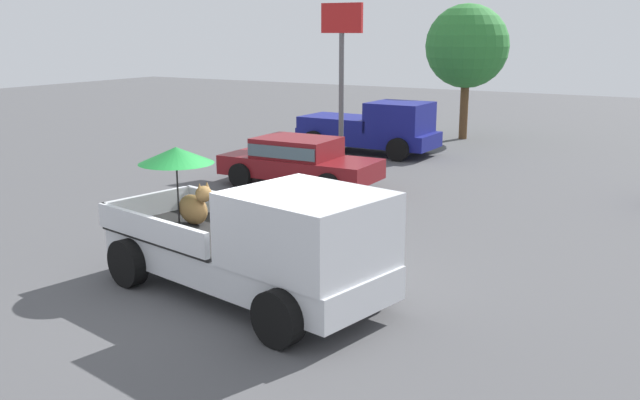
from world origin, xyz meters
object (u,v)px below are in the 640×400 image
pickup_truck_red (373,128)px  motel_sign (342,52)px  pickup_truck_main (260,242)px  parked_sedan_near (299,159)px

pickup_truck_red → motel_sign: size_ratio=0.97×
pickup_truck_main → motel_sign: bearing=123.8°
pickup_truck_red → motel_sign: 3.39m
pickup_truck_red → motel_sign: motel_sign is taller
parked_sedan_near → motel_sign: size_ratio=0.88×
pickup_truck_red → parked_sedan_near: 5.83m
parked_sedan_near → pickup_truck_main: bearing=-63.3°
motel_sign → parked_sedan_near: bearing=-79.0°
parked_sedan_near → motel_sign: bearing=99.4°
pickup_truck_main → parked_sedan_near: 8.39m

